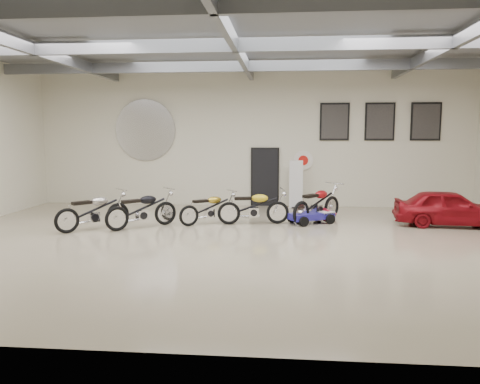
# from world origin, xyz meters

# --- Properties ---
(floor) EXTENTS (16.00, 12.00, 0.01)m
(floor) POSITION_xyz_m (0.00, 0.00, 0.00)
(floor) COLOR tan
(floor) RESTS_ON ground
(ceiling) EXTENTS (16.00, 12.00, 0.01)m
(ceiling) POSITION_xyz_m (0.00, 0.00, 5.00)
(ceiling) COLOR slate
(ceiling) RESTS_ON back_wall
(back_wall) EXTENTS (16.00, 0.02, 5.00)m
(back_wall) POSITION_xyz_m (0.00, 6.00, 2.50)
(back_wall) COLOR beige
(back_wall) RESTS_ON floor
(ceiling_beams) EXTENTS (15.80, 11.80, 0.32)m
(ceiling_beams) POSITION_xyz_m (0.00, 0.00, 4.75)
(ceiling_beams) COLOR slate
(ceiling_beams) RESTS_ON ceiling
(door) EXTENTS (0.92, 0.08, 2.10)m
(door) POSITION_xyz_m (0.50, 5.95, 1.05)
(door) COLOR black
(door) RESTS_ON back_wall
(logo_plaque) EXTENTS (2.30, 0.06, 1.16)m
(logo_plaque) POSITION_xyz_m (-4.00, 5.95, 2.80)
(logo_plaque) COLOR silver
(logo_plaque) RESTS_ON back_wall
(poster_left) EXTENTS (1.05, 0.08, 1.35)m
(poster_left) POSITION_xyz_m (3.00, 5.96, 3.10)
(poster_left) COLOR black
(poster_left) RESTS_ON back_wall
(poster_mid) EXTENTS (1.05, 0.08, 1.35)m
(poster_mid) POSITION_xyz_m (4.60, 5.96, 3.10)
(poster_mid) COLOR black
(poster_mid) RESTS_ON back_wall
(poster_right) EXTENTS (1.05, 0.08, 1.35)m
(poster_right) POSITION_xyz_m (6.20, 5.96, 3.10)
(poster_right) COLOR black
(poster_right) RESTS_ON back_wall
(oil_sign) EXTENTS (0.72, 0.10, 0.72)m
(oil_sign) POSITION_xyz_m (1.90, 5.95, 1.70)
(oil_sign) COLOR white
(oil_sign) RESTS_ON back_wall
(banner_stand) EXTENTS (0.48, 0.20, 1.77)m
(banner_stand) POSITION_xyz_m (1.63, 5.50, 0.89)
(banner_stand) COLOR white
(banner_stand) RESTS_ON floor
(motorcycle_silver) EXTENTS (1.95, 1.98, 1.10)m
(motorcycle_silver) POSITION_xyz_m (-4.11, 1.11, 0.55)
(motorcycle_silver) COLOR silver
(motorcycle_silver) RESTS_ON floor
(motorcycle_black) EXTENTS (2.02, 1.92, 1.11)m
(motorcycle_black) POSITION_xyz_m (-2.83, 1.48, 0.55)
(motorcycle_black) COLOR silver
(motorcycle_black) RESTS_ON floor
(motorcycle_gold) EXTENTS (1.88, 1.60, 0.99)m
(motorcycle_gold) POSITION_xyz_m (-1.01, 2.23, 0.49)
(motorcycle_gold) COLOR silver
(motorcycle_gold) RESTS_ON floor
(motorcycle_yellow) EXTENTS (2.16, 0.99, 1.08)m
(motorcycle_yellow) POSITION_xyz_m (0.30, 2.33, 0.54)
(motorcycle_yellow) COLOR silver
(motorcycle_yellow) RESTS_ON floor
(motorcycle_red) EXTENTS (1.96, 2.13, 1.15)m
(motorcycle_red) POSITION_xyz_m (2.20, 2.89, 0.57)
(motorcycle_red) COLOR silver
(motorcycle_red) RESTS_ON floor
(go_kart) EXTENTS (1.81, 1.49, 0.60)m
(go_kart) POSITION_xyz_m (2.14, 2.67, 0.30)
(go_kart) COLOR navy
(go_kart) RESTS_ON floor
(vintage_car) EXTENTS (1.52, 3.21, 1.06)m
(vintage_car) POSITION_xyz_m (6.00, 2.58, 0.53)
(vintage_car) COLOR maroon
(vintage_car) RESTS_ON floor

